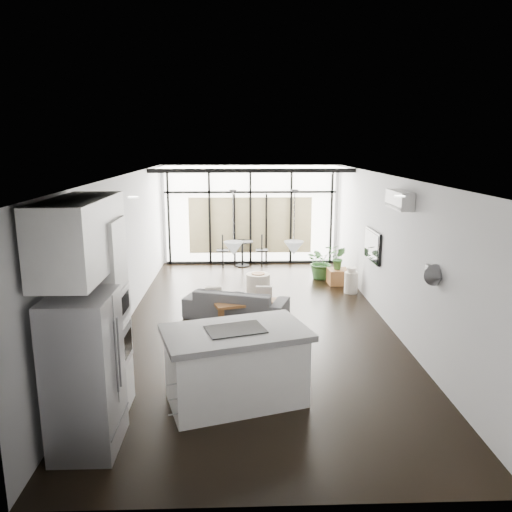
{
  "coord_description": "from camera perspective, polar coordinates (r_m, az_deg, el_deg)",
  "views": [
    {
      "loc": [
        -0.32,
        -9.1,
        3.37
      ],
      "look_at": [
        0.0,
        0.3,
        1.25
      ],
      "focal_mm": 35.0,
      "sensor_mm": 36.0,
      "label": 1
    }
  ],
  "objects": [
    {
      "name": "floor",
      "position": [
        9.71,
        0.06,
        -7.61
      ],
      "size": [
        5.0,
        10.0,
        0.0
      ],
      "primitive_type": "cube",
      "color": "black",
      "rests_on": "ground"
    },
    {
      "name": "ceiling",
      "position": [
        9.12,
        0.07,
        9.12
      ],
      "size": [
        5.0,
        10.0,
        0.0
      ],
      "primitive_type": "cube",
      "color": "silver",
      "rests_on": "ground"
    },
    {
      "name": "wall_left",
      "position": [
        9.56,
        -15.09,
        0.37
      ],
      "size": [
        0.02,
        10.0,
        2.8
      ],
      "primitive_type": "cube",
      "color": "silver",
      "rests_on": "ground"
    },
    {
      "name": "wall_right",
      "position": [
        9.73,
        14.95,
        0.59
      ],
      "size": [
        0.02,
        10.0,
        2.8
      ],
      "primitive_type": "cube",
      "color": "silver",
      "rests_on": "ground"
    },
    {
      "name": "wall_back",
      "position": [
        14.24,
        -0.65,
        4.75
      ],
      "size": [
        5.0,
        0.02,
        2.8
      ],
      "primitive_type": "cube",
      "color": "silver",
      "rests_on": "ground"
    },
    {
      "name": "wall_front",
      "position": [
        4.56,
        2.36,
        -12.92
      ],
      "size": [
        5.0,
        0.02,
        2.8
      ],
      "primitive_type": "cube",
      "color": "silver",
      "rests_on": "ground"
    },
    {
      "name": "glazing",
      "position": [
        14.12,
        -0.64,
        4.69
      ],
      "size": [
        5.0,
        0.2,
        2.8
      ],
      "primitive_type": "cube",
      "color": "black",
      "rests_on": "ground"
    },
    {
      "name": "skylight",
      "position": [
        13.11,
        -0.57,
        10.08
      ],
      "size": [
        4.7,
        1.9,
        0.06
      ],
      "primitive_type": "cube",
      "color": "silver",
      "rests_on": "ceiling"
    },
    {
      "name": "neighbour_building",
      "position": [
        14.23,
        -0.65,
        3.53
      ],
      "size": [
        3.5,
        0.02,
        1.6
      ],
      "primitive_type": "cube",
      "color": "beige",
      "rests_on": "ground"
    },
    {
      "name": "island",
      "position": [
        6.74,
        -2.32,
        -12.44
      ],
      "size": [
        2.09,
        1.59,
        1.01
      ],
      "primitive_type": "cube",
      "rotation": [
        0.0,
        0.0,
        0.3
      ],
      "color": "white",
      "rests_on": "floor"
    },
    {
      "name": "cooktop",
      "position": [
        6.54,
        -2.36,
        -8.37
      ],
      "size": [
        0.85,
        0.69,
        0.01
      ],
      "primitive_type": "cube",
      "rotation": [
        0.0,
        0.0,
        0.3
      ],
      "color": "black",
      "rests_on": "island"
    },
    {
      "name": "fridge",
      "position": [
        5.96,
        -18.98,
        -12.55
      ],
      "size": [
        0.69,
        0.87,
        1.79
      ],
      "primitive_type": "cube",
      "color": "#A4A4A9",
      "rests_on": "floor"
    },
    {
      "name": "appliance_column",
      "position": [
        6.57,
        -17.56,
        -6.79
      ],
      "size": [
        0.64,
        0.67,
        2.49
      ],
      "primitive_type": "cube",
      "color": "white",
      "rests_on": "floor"
    },
    {
      "name": "upper_cabinets",
      "position": [
        5.97,
        -19.48,
        2.13
      ],
      "size": [
        0.62,
        1.75,
        0.86
      ],
      "primitive_type": "cube",
      "color": "white",
      "rests_on": "wall_left"
    },
    {
      "name": "pendant_left",
      "position": [
        6.59,
        -2.59,
        0.87
      ],
      "size": [
        0.26,
        0.26,
        0.18
      ],
      "primitive_type": "cone",
      "color": "silver",
      "rests_on": "ceiling"
    },
    {
      "name": "pendant_right",
      "position": [
        6.63,
        4.34,
        0.91
      ],
      "size": [
        0.26,
        0.26,
        0.18
      ],
      "primitive_type": "cone",
      "color": "silver",
      "rests_on": "ceiling"
    },
    {
      "name": "sofa",
      "position": [
        9.87,
        -2.27,
        -4.86
      ],
      "size": [
        2.09,
        1.18,
        0.78
      ],
      "primitive_type": "imported",
      "rotation": [
        0.0,
        0.0,
        2.83
      ],
      "color": "#464648",
      "rests_on": "floor"
    },
    {
      "name": "console_bench",
      "position": [
        9.65,
        -0.91,
        -6.46
      ],
      "size": [
        1.3,
        0.65,
        0.4
      ],
      "primitive_type": "cube",
      "rotation": [
        0.0,
        0.0,
        0.28
      ],
      "color": "brown",
      "rests_on": "floor"
    },
    {
      "name": "pouf",
      "position": [
        11.54,
        0.25,
        -3.12
      ],
      "size": [
        0.6,
        0.6,
        0.44
      ],
      "primitive_type": "cylinder",
      "rotation": [
        0.0,
        0.0,
        -0.1
      ],
      "color": "beige",
      "rests_on": "floor"
    },
    {
      "name": "crate",
      "position": [
        12.42,
        9.38,
        -2.33
      ],
      "size": [
        0.51,
        0.51,
        0.37
      ],
      "primitive_type": "cube",
      "rotation": [
        0.0,
        0.0,
        0.05
      ],
      "color": "brown",
      "rests_on": "floor"
    },
    {
      "name": "plant_tall",
      "position": [
        12.82,
        7.49,
        -1.04
      ],
      "size": [
        1.1,
        1.14,
        0.69
      ],
      "primitive_type": "imported",
      "rotation": [
        0.0,
        0.0,
        0.42
      ],
      "color": "#36682F",
      "rests_on": "floor"
    },
    {
      "name": "plant_crate",
      "position": [
        12.34,
        9.43,
        -0.95
      ],
      "size": [
        0.35,
        0.58,
        0.25
      ],
      "primitive_type": "imported",
      "rotation": [
        0.0,
        0.0,
        -0.07
      ],
      "color": "#36682F",
      "rests_on": "crate"
    },
    {
      "name": "milk_can",
      "position": [
        11.7,
        10.82,
        -2.71
      ],
      "size": [
        0.32,
        0.32,
        0.61
      ],
      "primitive_type": "cylinder",
      "rotation": [
        0.0,
        0.0,
        -0.04
      ],
      "color": "silver",
      "rests_on": "floor"
    },
    {
      "name": "bistro_set",
      "position": [
        14.0,
        -1.58,
        0.26
      ],
      "size": [
        1.47,
        0.6,
        0.7
      ],
      "primitive_type": "cube",
      "rotation": [
        0.0,
        0.0,
        -0.01
      ],
      "color": "black",
      "rests_on": "floor"
    },
    {
      "name": "tv",
      "position": [
        10.68,
        13.18,
        1.19
      ],
      "size": [
        0.05,
        1.1,
        0.65
      ],
      "primitive_type": "cube",
      "color": "black",
      "rests_on": "wall_right"
    },
    {
      "name": "ac_unit",
      "position": [
        8.77,
        16.08,
        6.19
      ],
      "size": [
        0.22,
        0.9,
        0.3
      ],
      "primitive_type": "cube",
      "color": "silver",
      "rests_on": "wall_right"
    },
    {
      "name": "framed_art",
      "position": [
        9.05,
        -15.66,
        0.62
      ],
      "size": [
        0.04,
        0.7,
        0.9
      ],
      "primitive_type": "cube",
      "color": "black",
      "rests_on": "wall_left"
    }
  ]
}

